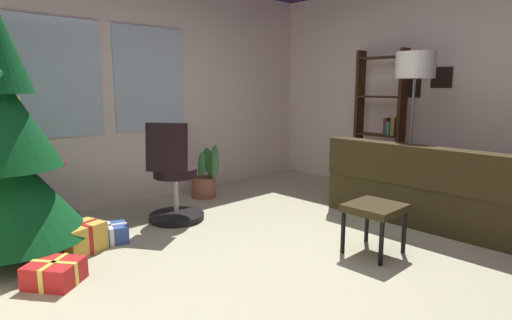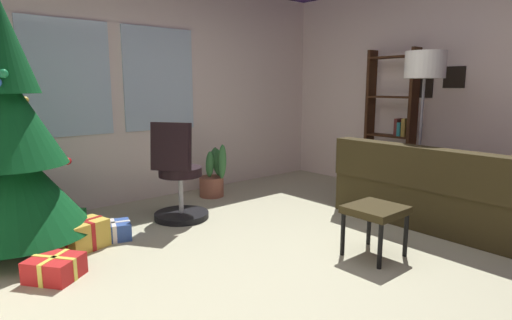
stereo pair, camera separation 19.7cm
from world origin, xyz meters
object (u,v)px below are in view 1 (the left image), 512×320
Objects in this scene: holiday_tree at (5,153)px; bookshelf at (379,130)px; gift_box_blue at (110,234)px; office_chair at (173,183)px; potted_plant at (206,176)px; couch at (457,193)px; footstool at (375,212)px; gift_box_green at (61,224)px; floor_lamp at (415,74)px; gift_box_red at (55,273)px; gift_box_gold at (81,238)px.

bookshelf is at bearing -12.36° from holiday_tree.
office_chair is at bearing 7.71° from gift_box_blue.
bookshelf is 2.30m from potted_plant.
couch is at bearing -62.39° from potted_plant.
couch is 1.40m from footstool.
floor_lamp is (3.14, -1.85, 1.40)m from gift_box_green.
gift_box_red is at bearing -142.09° from gift_box_blue.
holiday_tree is 4.15m from bookshelf.
gift_box_blue is at bearing 156.02° from floor_lamp.
potted_plant is at bearing 22.45° from gift_box_blue.
gift_box_blue is at bearing 10.10° from gift_box_gold.
gift_box_blue is 0.81m from office_chair.
footstool is at bearing -42.40° from holiday_tree.
gift_box_red is at bearing -111.33° from gift_box_green.
office_chair reaches higher than potted_plant.
couch is at bearing -97.26° from floor_lamp.
bookshelf is (3.99, -0.17, 0.71)m from gift_box_red.
holiday_tree is 3.79× the size of potted_plant.
gift_box_blue is at bearing -157.55° from potted_plant.
potted_plant is (1.54, 0.64, 0.18)m from gift_box_blue.
couch is 2.82m from potted_plant.
bookshelf is at bearing -16.13° from office_chair.
gift_box_green is (0.41, 1.05, 0.00)m from gift_box_red.
couch is 1.34m from floor_lamp.
potted_plant is at bearing 10.37° from holiday_tree.
footstool is at bearing -163.40° from floor_lamp.
office_chair is (-0.72, 1.83, 0.05)m from footstool.
footstool is 2.42m from gift_box_gold.
potted_plant reaches higher than gift_box_gold.
gift_box_gold is (-0.05, -0.60, 0.04)m from gift_box_green.
gift_box_gold is at bearing 149.79° from couch.
gift_box_green is 1.77m from potted_plant.
gift_box_green is at bearing 34.80° from holiday_tree.
bookshelf is (4.05, -0.89, -0.06)m from holiday_tree.
gift_box_red is (0.07, -0.72, -0.77)m from holiday_tree.
potted_plant is (0.09, 2.37, -0.09)m from footstool.
gift_box_red is 0.65× the size of potted_plant.
couch is 0.81× the size of holiday_tree.
couch is at bearing -30.21° from gift_box_gold.
floor_lamp reaches higher than footstool.
holiday_tree reaches higher than office_chair.
holiday_tree is 1.06m from gift_box_blue.
holiday_tree is at bearing 95.25° from gift_box_red.
bookshelf reaches higher than gift_box_gold.
couch is 3.08× the size of potted_plant.
gift_box_blue is at bearing -68.51° from gift_box_green.
gift_box_green is 0.99× the size of gift_box_gold.
office_chair is (1.43, -0.13, -0.45)m from holiday_tree.
gift_box_gold is at bearing 135.58° from footstool.
office_chair reaches higher than couch.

